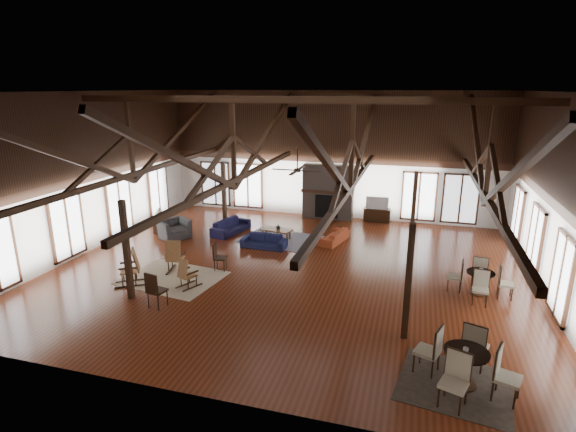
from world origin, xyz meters
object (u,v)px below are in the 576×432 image
(cafe_table_near, at_px, (466,362))
(cafe_table_far, at_px, (480,279))
(coffee_table, at_px, (276,230))
(sofa_navy_left, at_px, (231,226))
(armchair, at_px, (174,229))
(sofa_orange, at_px, (334,236))
(tv_console, at_px, (377,215))
(sofa_navy_front, at_px, (264,241))

(cafe_table_near, distance_m, cafe_table_far, 4.89)
(coffee_table, xyz_separation_m, cafe_table_far, (7.51, -3.11, 0.08))
(sofa_navy_left, xyz_separation_m, armchair, (-2.03, -1.29, 0.10))
(coffee_table, bearing_deg, sofa_navy_left, -179.37)
(sofa_orange, xyz_separation_m, tv_console, (1.42, 3.52, 0.05))
(coffee_table, distance_m, cafe_table_far, 8.13)
(sofa_orange, height_order, cafe_table_near, cafe_table_near)
(coffee_table, xyz_separation_m, cafe_table_near, (6.69, -7.93, 0.15))
(armchair, distance_m, tv_console, 9.34)
(coffee_table, bearing_deg, cafe_table_far, -12.36)
(sofa_navy_front, bearing_deg, cafe_table_far, -13.96)
(cafe_table_near, bearing_deg, coffee_table, 130.14)
(sofa_navy_front, xyz_separation_m, cafe_table_far, (7.72, -2.10, 0.24))
(sofa_navy_left, bearing_deg, cafe_table_near, -119.81)
(coffee_table, bearing_deg, sofa_orange, 19.85)
(cafe_table_near, relative_size, tv_console, 1.80)
(armchair, height_order, cafe_table_near, cafe_table_near)
(sofa_navy_left, bearing_deg, sofa_orange, -76.36)
(cafe_table_near, height_order, cafe_table_far, cafe_table_near)
(cafe_table_far, bearing_deg, sofa_navy_left, 160.30)
(sofa_orange, xyz_separation_m, coffee_table, (-2.34, -0.40, 0.17))
(sofa_orange, bearing_deg, sofa_navy_front, -46.72)
(sofa_orange, relative_size, cafe_table_near, 0.79)
(sofa_navy_left, bearing_deg, cafe_table_far, -96.48)
(sofa_orange, xyz_separation_m, cafe_table_near, (4.35, -8.33, 0.31))
(sofa_orange, bearing_deg, cafe_table_far, 70.10)
(sofa_orange, distance_m, cafe_table_far, 6.26)
(sofa_orange, height_order, coffee_table, sofa_orange)
(sofa_navy_left, height_order, cafe_table_near, cafe_table_near)
(sofa_orange, distance_m, coffee_table, 2.38)
(sofa_navy_front, bearing_deg, armchair, 179.99)
(cafe_table_far, bearing_deg, cafe_table_near, -99.71)
(sofa_navy_front, distance_m, sofa_orange, 2.91)
(cafe_table_far, bearing_deg, sofa_navy_front, 164.77)
(sofa_navy_front, relative_size, sofa_navy_left, 0.89)
(sofa_navy_left, distance_m, sofa_orange, 4.54)
(sofa_orange, relative_size, coffee_table, 1.30)
(sofa_navy_left, height_order, tv_console, tv_console)
(sofa_navy_front, height_order, sofa_navy_left, sofa_navy_left)
(sofa_navy_front, bearing_deg, coffee_table, 79.85)
(coffee_table, distance_m, tv_console, 5.43)
(cafe_table_near, xyz_separation_m, cafe_table_far, (0.82, 4.82, -0.07))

